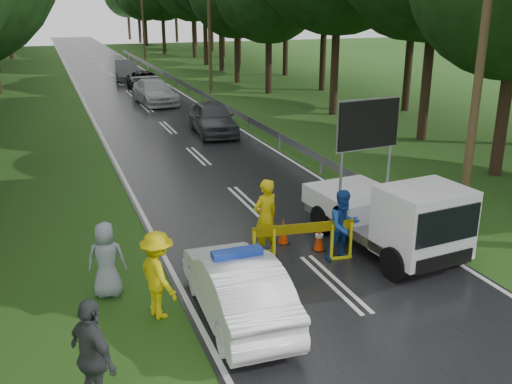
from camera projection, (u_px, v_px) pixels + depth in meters
name	position (u px, v px, depth m)	size (l,w,h in m)	color
ground	(334.00, 283.00, 13.05)	(160.00, 160.00, 0.00)	#214D16
road	(131.00, 94.00, 39.70)	(7.00, 140.00, 0.02)	black
guardrail	(184.00, 84.00, 40.46)	(0.12, 60.06, 0.70)	gray
utility_pole_near	(483.00, 44.00, 14.94)	(1.40, 0.24, 10.00)	#493B21
utility_pole_mid	(209.00, 18.00, 38.04)	(1.40, 0.24, 10.00)	#493B21
utility_pole_far	(142.00, 12.00, 61.13)	(1.40, 0.24, 10.00)	#493B21
police_sedan	(237.00, 287.00, 11.46)	(1.57, 4.15, 1.49)	white
work_truck	(392.00, 214.00, 14.42)	(2.50, 4.86, 3.74)	gray
barrier	(304.00, 233.00, 13.80)	(2.55, 0.38, 1.06)	yellow
officer	(265.00, 218.00, 14.21)	(0.74, 0.48, 2.02)	#D4B90B
civilian	(344.00, 225.00, 14.01)	(0.88, 0.69, 1.81)	#164094
bystander_left	(158.00, 275.00, 11.44)	(1.19, 0.69, 1.85)	yellow
bystander_mid	(93.00, 357.00, 8.70)	(1.15, 0.48, 1.96)	#383C3F
bystander_right	(106.00, 260.00, 12.28)	(0.83, 0.54, 1.70)	#8790A3
queue_car_first	(213.00, 118.00, 27.54)	(1.84, 4.57, 1.56)	#3B3C42
queue_car_second	(154.00, 92.00, 35.74)	(2.08, 5.11, 1.48)	#AEB1B7
queue_car_third	(144.00, 81.00, 41.27)	(2.19, 4.74, 1.32)	black
queue_car_fourth	(126.00, 70.00, 46.41)	(1.72, 4.93, 1.62)	#414549
cone_center	(319.00, 238.00, 14.69)	(0.32, 0.32, 0.69)	black
cone_far	(283.00, 231.00, 15.10)	(0.34, 0.34, 0.72)	black
cone_left_mid	(205.00, 279.00, 12.41)	(0.38, 0.38, 0.81)	black
cone_right	(413.00, 221.00, 15.84)	(0.34, 0.34, 0.72)	black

